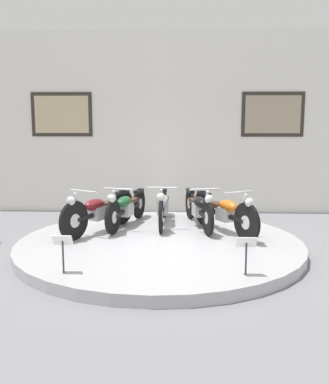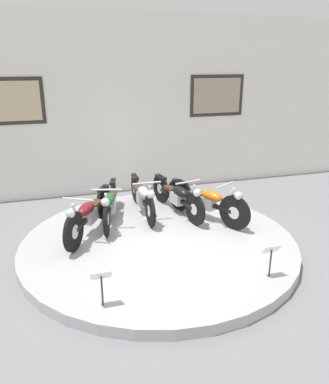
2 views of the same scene
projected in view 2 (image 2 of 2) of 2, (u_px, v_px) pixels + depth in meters
name	position (u px, v px, depth m)	size (l,w,h in m)	color
ground_plane	(159.00, 247.00, 6.54)	(60.00, 60.00, 0.00)	slate
display_platform	(159.00, 243.00, 6.51)	(4.69, 4.69, 0.17)	#ADADB2
back_wall	(121.00, 107.00, 8.80)	(14.00, 0.22, 4.11)	white
motorcycle_maroon	(89.00, 213.00, 6.54)	(1.01, 1.79, 0.81)	black
motorcycle_green	(110.00, 203.00, 7.08)	(0.63, 1.91, 0.78)	black
motorcycle_silver	(143.00, 196.00, 7.42)	(0.54, 1.96, 0.78)	black
motorcycle_black	(178.00, 196.00, 7.45)	(0.59, 1.93, 0.78)	black
motorcycle_orange	(207.00, 200.00, 7.14)	(1.00, 1.79, 0.80)	black
info_placard_front_left	(101.00, 280.00, 4.59)	(0.26, 0.11, 0.51)	#333338
info_placard_front_centre	(271.00, 253.00, 5.22)	(0.26, 0.11, 0.51)	#333338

